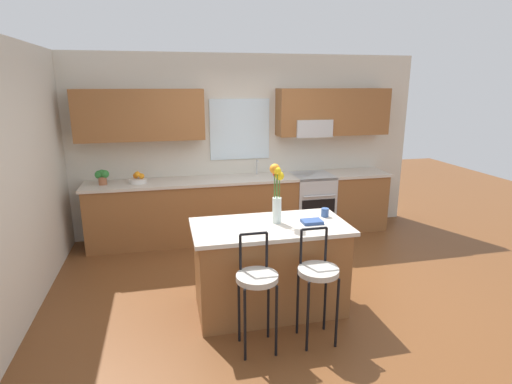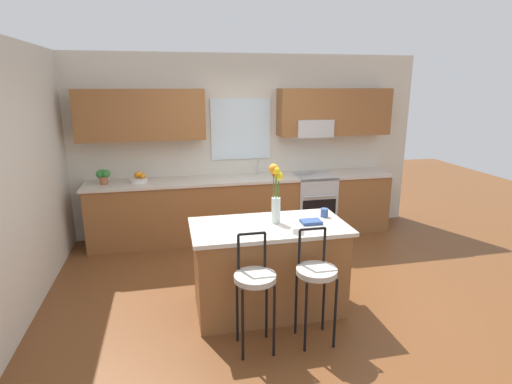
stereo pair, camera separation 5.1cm
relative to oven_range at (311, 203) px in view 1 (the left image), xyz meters
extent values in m
plane|color=brown|center=(-1.07, -1.68, -0.46)|extent=(14.00, 14.00, 0.00)
cube|color=beige|center=(-3.63, -1.38, 0.89)|extent=(0.12, 4.60, 2.70)
cube|color=beige|center=(-1.07, 0.38, 0.89)|extent=(5.60, 0.12, 2.70)
cube|color=brown|center=(-2.50, 0.15, 1.39)|extent=(1.75, 0.34, 0.70)
cube|color=brown|center=(0.36, 0.15, 1.39)|extent=(1.75, 0.34, 0.70)
cube|color=silver|center=(-1.07, 0.31, 1.14)|extent=(0.91, 0.03, 0.90)
cube|color=#B7BABC|center=(0.00, 0.12, 1.16)|extent=(0.56, 0.36, 0.26)
cube|color=brown|center=(-1.07, 0.02, -0.02)|extent=(4.50, 0.60, 0.88)
cube|color=beige|center=(-1.07, 0.02, 0.44)|extent=(4.56, 0.64, 0.04)
cube|color=#B7BABC|center=(-0.84, 0.02, 0.39)|extent=(0.54, 0.38, 0.11)
cylinder|color=#B7BABC|center=(-0.84, 0.18, 0.57)|extent=(0.02, 0.02, 0.22)
cylinder|color=#B7BABC|center=(-0.84, 0.12, 0.68)|extent=(0.02, 0.12, 0.02)
cube|color=#B7BABC|center=(0.00, 0.00, 0.00)|extent=(0.60, 0.60, 0.92)
cube|color=black|center=(0.00, -0.29, -0.06)|extent=(0.52, 0.02, 0.40)
cylinder|color=#B7BABC|center=(0.00, -0.33, 0.20)|extent=(0.50, 0.02, 0.02)
cube|color=brown|center=(-1.23, -2.09, -0.02)|extent=(1.46, 0.72, 0.88)
cube|color=beige|center=(-1.23, -2.09, 0.44)|extent=(1.54, 0.80, 0.04)
cylinder|color=black|center=(-1.64, -2.85, -0.13)|extent=(0.02, 0.02, 0.66)
cylinder|color=black|center=(-1.37, -2.85, -0.13)|extent=(0.02, 0.02, 0.66)
cylinder|color=black|center=(-1.64, -2.58, -0.13)|extent=(0.02, 0.02, 0.66)
cylinder|color=black|center=(-1.37, -2.58, -0.13)|extent=(0.02, 0.02, 0.66)
cylinder|color=#B2ADA3|center=(-1.50, -2.71, 0.23)|extent=(0.36, 0.36, 0.05)
cylinder|color=black|center=(-1.62, -2.58, 0.41)|extent=(0.02, 0.02, 0.32)
cylinder|color=black|center=(-1.38, -2.58, 0.41)|extent=(0.02, 0.02, 0.32)
cylinder|color=black|center=(-1.50, -2.58, 0.57)|extent=(0.23, 0.02, 0.02)
cylinder|color=black|center=(-1.09, -2.85, -0.13)|extent=(0.02, 0.02, 0.66)
cylinder|color=black|center=(-0.82, -2.85, -0.13)|extent=(0.02, 0.02, 0.66)
cylinder|color=black|center=(-1.09, -2.58, -0.13)|extent=(0.02, 0.02, 0.66)
cylinder|color=black|center=(-0.82, -2.58, -0.13)|extent=(0.02, 0.02, 0.66)
cylinder|color=#B2ADA3|center=(-0.95, -2.71, 0.23)|extent=(0.36, 0.36, 0.05)
cylinder|color=black|center=(-1.07, -2.58, 0.41)|extent=(0.02, 0.02, 0.32)
cylinder|color=black|center=(-0.83, -2.58, 0.41)|extent=(0.02, 0.02, 0.32)
cylinder|color=black|center=(-0.95, -2.58, 0.57)|extent=(0.23, 0.02, 0.02)
cylinder|color=silver|center=(-1.15, -2.04, 0.59)|extent=(0.09, 0.09, 0.26)
cylinder|color=#3D722D|center=(-1.12, -2.04, 0.74)|extent=(0.01, 0.01, 0.40)
sphere|color=yellow|center=(-1.12, -2.04, 0.94)|extent=(0.09, 0.09, 0.09)
cylinder|color=#3D722D|center=(-1.14, -1.99, 0.75)|extent=(0.01, 0.01, 0.42)
sphere|color=red|center=(-1.14, -1.99, 0.96)|extent=(0.08, 0.08, 0.08)
cylinder|color=#3D722D|center=(-1.17, -2.04, 0.78)|extent=(0.01, 0.01, 0.47)
sphere|color=orange|center=(-1.17, -2.04, 1.01)|extent=(0.10, 0.10, 0.10)
cylinder|color=#3D722D|center=(-1.15, -2.07, 0.77)|extent=(0.01, 0.01, 0.46)
sphere|color=yellow|center=(-1.15, -2.07, 1.00)|extent=(0.07, 0.07, 0.07)
cylinder|color=#33518C|center=(-0.60, -1.97, 0.51)|extent=(0.08, 0.08, 0.09)
cube|color=navy|center=(-0.81, -2.14, 0.48)|extent=(0.20, 0.15, 0.03)
cylinder|color=silver|center=(-2.59, 0.02, 0.49)|extent=(0.24, 0.24, 0.06)
sphere|color=orange|center=(-2.53, 0.02, 0.56)|extent=(0.08, 0.08, 0.08)
sphere|color=orange|center=(-2.61, 0.07, 0.56)|extent=(0.08, 0.08, 0.08)
sphere|color=orange|center=(-2.59, 0.02, 0.59)|extent=(0.08, 0.08, 0.08)
cylinder|color=#9E5B3D|center=(-3.05, 0.02, 0.52)|extent=(0.11, 0.11, 0.11)
sphere|color=#2D7A33|center=(-3.05, 0.02, 0.63)|extent=(0.08, 0.08, 0.08)
sphere|color=#2D7A33|center=(-3.09, 0.03, 0.60)|extent=(0.12, 0.12, 0.12)
sphere|color=#2D7A33|center=(-3.01, 0.01, 0.61)|extent=(0.11, 0.11, 0.11)
camera|label=1|loc=(-2.21, -5.76, 1.81)|focal=28.57mm
camera|label=2|loc=(-2.16, -5.78, 1.81)|focal=28.57mm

